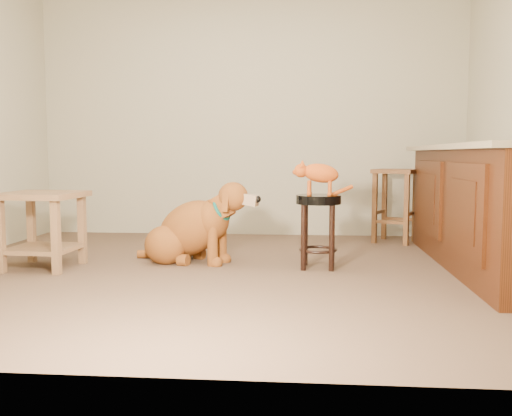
# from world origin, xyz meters

# --- Properties ---
(floor) EXTENTS (4.50, 4.00, 0.01)m
(floor) POSITION_xyz_m (0.00, 0.00, 0.00)
(floor) COLOR brown
(floor) RESTS_ON ground
(room_shell) EXTENTS (4.54, 4.04, 2.62)m
(room_shell) POSITION_xyz_m (0.00, 0.00, 1.68)
(room_shell) COLOR #AAA589
(room_shell) RESTS_ON ground
(cabinet_run) EXTENTS (0.70, 2.56, 0.94)m
(cabinet_run) POSITION_xyz_m (1.94, 0.30, 0.44)
(cabinet_run) COLOR #3F1C0B
(cabinet_run) RESTS_ON ground
(padded_stool) EXTENTS (0.34, 0.34, 0.56)m
(padded_stool) POSITION_xyz_m (0.69, 0.22, 0.40)
(padded_stool) COLOR black
(padded_stool) RESTS_ON ground
(wood_stool) EXTENTS (0.52, 0.52, 0.72)m
(wood_stool) POSITION_xyz_m (1.47, 1.57, 0.37)
(wood_stool) COLOR brown
(wood_stool) RESTS_ON ground
(side_table) EXTENTS (0.59, 0.59, 0.58)m
(side_table) POSITION_xyz_m (-1.40, 0.04, 0.38)
(side_table) COLOR brown
(side_table) RESTS_ON ground
(golden_retriever) EXTENTS (1.06, 0.62, 0.70)m
(golden_retriever) POSITION_xyz_m (-0.31, 0.37, 0.26)
(golden_retriever) COLOR brown
(golden_retriever) RESTS_ON ground
(tabby_kitten) EXTENTS (0.47, 0.16, 0.29)m
(tabby_kitten) POSITION_xyz_m (0.68, 0.22, 0.72)
(tabby_kitten) COLOR #AA4311
(tabby_kitten) RESTS_ON padded_stool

